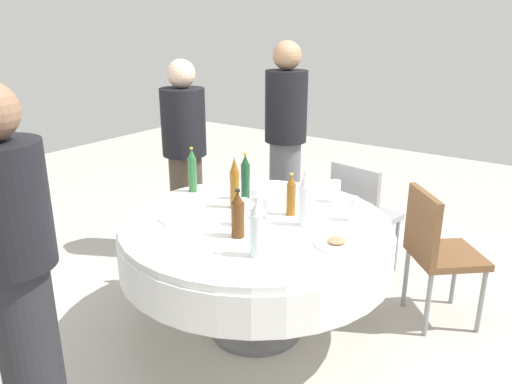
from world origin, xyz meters
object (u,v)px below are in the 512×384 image
Objects in this scene: wine_glass_outer at (256,196)px; chair_near at (361,210)px; bottle_brown_near at (238,215)px; plate_north at (180,217)px; person_inner at (16,275)px; person_east at (185,157)px; wine_glass_rear at (335,187)px; chair_rear at (436,246)px; wine_glass_far at (353,204)px; wine_glass_north at (244,207)px; bottle_amber_rear at (235,184)px; bottle_clear_outer at (304,200)px; person_west at (285,141)px; bottle_clear_east at (256,229)px; wine_glass_near at (268,204)px; bottle_dark_green_far at (245,178)px; plate_mid at (337,243)px; dining_table at (256,243)px; bottle_amber_inner at (291,196)px; bottle_green_west at (192,171)px.

wine_glass_outer is 1.01m from chair_near.
chair_near is (1.29, -0.15, -0.35)m from bottle_brown_near.
plate_north is 1.06m from person_inner.
wine_glass_outer is 1.10m from person_east.
wine_glass_rear is 0.16× the size of chair_rear.
wine_glass_far is 0.09× the size of person_east.
bottle_amber_rear is at bearing 47.57° from wine_glass_north.
plate_north is at bearing 117.23° from bottle_clear_outer.
person_west is at bearing 23.87° from wine_glass_outer.
chair_rear is at bearing -58.67° from bottle_amber_rear.
chair_rear is (1.12, -0.56, -0.37)m from bottle_clear_east.
person_west is 1.54m from chair_rear.
wine_glass_near is 0.08× the size of person_inner.
person_east is at bearing 88.30° from wine_glass_rear.
bottle_amber_rear is at bearing 134.42° from wine_glass_rear.
person_west is at bearing -9.82° from person_east.
wine_glass_far is at bearing -48.10° from wine_glass_north.
person_west is (2.52, 0.29, 0.03)m from person_inner.
bottle_dark_green_far is 0.86m from plate_mid.
wine_glass_far is 1.56m from person_east.
dining_table is 0.37m from bottle_brown_near.
bottle_amber_inner is 0.15× the size of person_west.
bottle_dark_green_far is 2.15× the size of wine_glass_rear.
plate_mid is (-0.10, -0.49, -0.08)m from wine_glass_near.
person_west is at bearing 22.86° from wine_glass_north.
bottle_clear_outer is 0.19× the size of person_west.
wine_glass_far is at bearing -40.56° from bottle_clear_outer.
wine_glass_near is at bearing 158.56° from wine_glass_rear.
bottle_brown_near reaches higher than wine_glass_outer.
bottle_brown_near is 1.34m from chair_near.
person_east reaches higher than bottle_amber_rear.
chair_rear is at bearing -69.18° from bottle_green_west.
wine_glass_north is (-0.42, 0.47, 0.01)m from wine_glass_far.
wine_glass_far is 0.83m from chair_near.
bottle_green_west is at bearing 66.37° from wine_glass_north.
bottle_amber_rear reaches higher than plate_mid.
chair_near is (0.73, 0.25, -0.32)m from wine_glass_far.
person_west is 1.94× the size of chair_near.
wine_glass_outer is at bearing -86.38° from person_east.
bottle_green_west reaches higher than bottle_brown_near.
dining_table is at bearing -90.00° from person_east.
person_inner is (-1.18, 0.27, 0.01)m from wine_glass_north.
wine_glass_outer is 0.16× the size of chair_near.
plate_mid is (0.34, -0.27, -0.13)m from bottle_clear_east.
person_west reaches higher than chair_near.
bottle_brown_near reaches higher than plate_mid.
plate_north reaches higher than dining_table.
wine_glass_far is 0.63m from wine_glass_north.
plate_mid is at bearing -82.81° from person_east.
wine_glass_rear is (0.28, -0.50, -0.04)m from bottle_dark_green_far.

